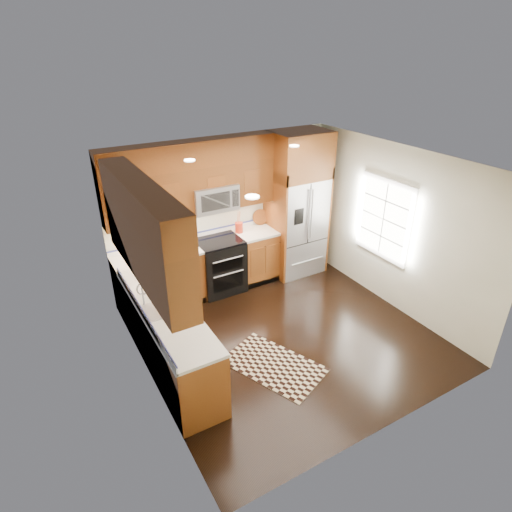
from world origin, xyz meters
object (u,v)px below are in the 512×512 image
rug (274,365)px  utensil_crock (239,225)px  range (220,265)px  knife_block (171,238)px  refrigerator (297,205)px

rug → utensil_crock: size_ratio=3.40×
range → utensil_crock: bearing=16.9°
knife_block → utensil_crock: bearing=-5.0°
refrigerator → utensil_crock: (-1.09, 0.18, -0.23)m
knife_block → refrigerator: bearing=-7.0°
range → refrigerator: bearing=-1.4°
range → utensil_crock: utensil_crock is taller
refrigerator → knife_block: refrigerator is taller
range → utensil_crock: size_ratio=2.46×
rug → range: bearing=60.7°
range → utensil_crock: (0.46, 0.14, 0.60)m
refrigerator → rug: 3.06m
refrigerator → rug: bearing=-130.3°
utensil_crock → rug: bearing=-107.1°
rug → knife_block: size_ratio=4.27×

